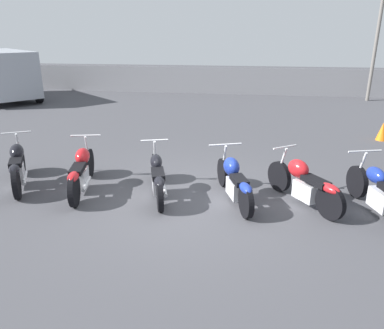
# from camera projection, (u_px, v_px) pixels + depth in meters

# --- Properties ---
(ground_plane) EXTENTS (60.00, 60.00, 0.00)m
(ground_plane) POSITION_uv_depth(u_px,v_px,m) (190.00, 201.00, 7.35)
(ground_plane) COLOR #424247
(fence_back) EXTENTS (40.00, 0.04, 1.36)m
(fence_back) POSITION_uv_depth(u_px,v_px,m) (228.00, 81.00, 19.45)
(fence_back) COLOR gray
(fence_back) RESTS_ON ground_plane
(light_pole_left) EXTENTS (0.70, 0.35, 7.42)m
(light_pole_left) POSITION_uv_depth(u_px,v_px,m) (383.00, 1.00, 16.38)
(light_pole_left) COLOR slate
(light_pole_left) RESTS_ON ground_plane
(motorcycle_slot_0) EXTENTS (1.10, 1.90, 1.04)m
(motorcycle_slot_0) POSITION_uv_depth(u_px,v_px,m) (18.00, 166.00, 7.93)
(motorcycle_slot_0) COLOR black
(motorcycle_slot_0) RESTS_ON ground_plane
(motorcycle_slot_1) EXTENTS (0.78, 2.18, 1.01)m
(motorcycle_slot_1) POSITION_uv_depth(u_px,v_px,m) (82.00, 171.00, 7.71)
(motorcycle_slot_1) COLOR black
(motorcycle_slot_1) RESTS_ON ground_plane
(motorcycle_slot_2) EXTENTS (0.83, 2.03, 0.98)m
(motorcycle_slot_2) POSITION_uv_depth(u_px,v_px,m) (157.00, 176.00, 7.48)
(motorcycle_slot_2) COLOR black
(motorcycle_slot_2) RESTS_ON ground_plane
(motorcycle_slot_3) EXTENTS (0.95, 2.00, 0.97)m
(motorcycle_slot_3) POSITION_uv_depth(u_px,v_px,m) (234.00, 180.00, 7.25)
(motorcycle_slot_3) COLOR black
(motorcycle_slot_3) RESTS_ON ground_plane
(motorcycle_slot_4) EXTENTS (1.24, 1.72, 1.00)m
(motorcycle_slot_4) POSITION_uv_depth(u_px,v_px,m) (304.00, 183.00, 7.08)
(motorcycle_slot_4) COLOR black
(motorcycle_slot_4) RESTS_ON ground_plane
(motorcycle_slot_5) EXTENTS (0.83, 2.02, 1.01)m
(motorcycle_slot_5) POSITION_uv_depth(u_px,v_px,m) (381.00, 193.00, 6.70)
(motorcycle_slot_5) COLOR black
(motorcycle_slot_5) RESTS_ON ground_plane
(parked_van) EXTENTS (4.97, 4.71, 2.29)m
(parked_van) POSITION_uv_depth(u_px,v_px,m) (1.00, 73.00, 17.57)
(parked_van) COLOR #999EA8
(parked_van) RESTS_ON ground_plane
(traffic_cone_near) EXTENTS (0.31, 0.31, 0.55)m
(traffic_cone_near) POSITION_uv_depth(u_px,v_px,m) (382.00, 131.00, 11.34)
(traffic_cone_near) COLOR orange
(traffic_cone_near) RESTS_ON ground_plane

